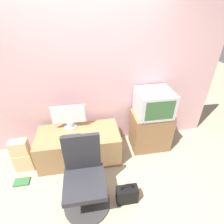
% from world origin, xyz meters
% --- Properties ---
extents(ground_plane, '(12.00, 12.00, 0.00)m').
position_xyz_m(ground_plane, '(0.00, 0.00, 0.00)').
color(ground_plane, tan).
extents(wall_back, '(4.40, 0.05, 2.60)m').
position_xyz_m(wall_back, '(0.00, 1.32, 1.30)').
color(wall_back, '#CC9EA3').
rests_on(wall_back, ground_plane).
extents(desk, '(1.29, 0.62, 0.52)m').
position_xyz_m(desk, '(-0.22, 0.90, 0.26)').
color(desk, '#937047').
rests_on(desk, ground_plane).
extents(side_stand, '(0.65, 0.45, 0.69)m').
position_xyz_m(side_stand, '(1.02, 0.99, 0.34)').
color(side_stand, olive).
rests_on(side_stand, ground_plane).
extents(main_monitor, '(0.53, 0.20, 0.41)m').
position_xyz_m(main_monitor, '(-0.33, 1.07, 0.72)').
color(main_monitor, silver).
rests_on(main_monitor, desk).
extents(keyboard, '(0.29, 0.12, 0.01)m').
position_xyz_m(keyboard, '(-0.32, 0.81, 0.53)').
color(keyboard, '#2D2D2D').
rests_on(keyboard, desk).
extents(mouse, '(0.06, 0.04, 0.02)m').
position_xyz_m(mouse, '(-0.13, 0.78, 0.53)').
color(mouse, '#4C4C51').
rests_on(mouse, desk).
extents(crt_tv, '(0.55, 0.52, 0.40)m').
position_xyz_m(crt_tv, '(1.02, 1.01, 0.89)').
color(crt_tv, '#B7B7BC').
rests_on(crt_tv, side_stand).
extents(office_chair, '(0.60, 0.60, 0.98)m').
position_xyz_m(office_chair, '(-0.15, 0.11, 0.40)').
color(office_chair, '#333333').
rests_on(office_chair, ground_plane).
extents(cardboard_box_lower, '(0.27, 0.16, 0.31)m').
position_xyz_m(cardboard_box_lower, '(-1.08, 0.81, 0.16)').
color(cardboard_box_lower, '#D1B27F').
rests_on(cardboard_box_lower, ground_plane).
extents(cardboard_box_upper, '(0.25, 0.15, 0.24)m').
position_xyz_m(cardboard_box_upper, '(-1.08, 0.81, 0.43)').
color(cardboard_box_upper, '#D1B27F').
rests_on(cardboard_box_upper, cardboard_box_lower).
extents(handbag, '(0.28, 0.13, 0.35)m').
position_xyz_m(handbag, '(0.37, 0.01, 0.13)').
color(handbag, black).
rests_on(handbag, ground_plane).
extents(book, '(0.22, 0.14, 0.02)m').
position_xyz_m(book, '(-1.08, 0.53, 0.01)').
color(book, '#2D6638').
rests_on(book, ground_plane).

